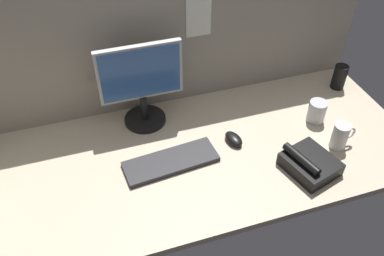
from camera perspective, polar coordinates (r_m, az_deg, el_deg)
name	(u,v)px	position (r cm, az deg, el deg)	size (l,w,h in cm)	color
ground_plane	(196,153)	(165.20, 0.57, -3.57)	(180.00, 80.00, 3.00)	tan
cubicle_wall_back	(169,43)	(175.15, -3.29, 11.88)	(180.00, 5.50, 57.38)	gray
monitor	(141,83)	(167.03, -7.20, 6.34)	(34.83, 18.00, 37.21)	black
keyboard	(171,162)	(158.69, -3.01, -4.77)	(37.00, 13.00, 2.00)	#262628
mouse	(233,138)	(167.63, 5.88, -1.48)	(5.60, 9.60, 3.40)	black
mug_ceramic_white	(341,136)	(172.69, 20.32, -1.05)	(10.25, 6.44, 11.43)	white
mug_steel	(317,112)	(182.99, 17.29, 2.25)	(7.74, 7.74, 9.89)	#B2B2B7
mug_black_travel	(339,77)	(206.18, 20.18, 6.83)	(6.40, 6.40, 12.06)	black
desk_phone	(309,164)	(161.15, 16.30, -4.87)	(21.55, 22.93, 8.80)	black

